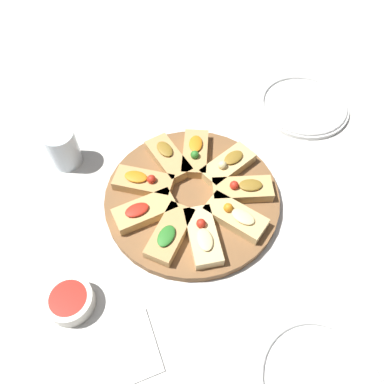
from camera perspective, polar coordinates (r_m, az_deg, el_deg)
The scene contains 16 objects.
ground_plane at distance 0.80m, azimuth 0.00°, elevation -1.27°, with size 3.00×3.00×0.00m, color silver.
serving_board at distance 0.80m, azimuth 0.00°, elevation -0.88°, with size 0.37×0.37×0.02m, color brown.
focaccia_slice_0 at distance 0.80m, azimuth -7.41°, elevation 1.53°, with size 0.12×0.13×0.04m.
focaccia_slice_1 at distance 0.76m, azimuth -7.26°, elevation -2.88°, with size 0.06×0.13×0.03m.
focaccia_slice_2 at distance 0.73m, azimuth -3.38°, elevation -6.29°, with size 0.12×0.13×0.03m.
focaccia_slice_3 at distance 0.72m, azimuth 1.68°, elevation -6.70°, with size 0.13×0.09×0.04m.
focaccia_slice_4 at distance 0.75m, azimuth 6.67°, elevation -3.73°, with size 0.14×0.10×0.04m.
focaccia_slice_5 at distance 0.79m, azimuth 7.71°, elevation 0.43°, with size 0.10×0.14×0.04m.
focaccia_slice_6 at distance 0.82m, azimuth 5.51°, elevation 4.12°, with size 0.08×0.13×0.04m.
focaccia_slice_7 at distance 0.84m, azimuth 0.50°, elevation 6.00°, with size 0.13×0.11×0.04m.
focaccia_slice_8 at distance 0.83m, azimuth -3.89°, elevation 5.17°, with size 0.13×0.06×0.03m.
plate_left at distance 1.03m, azimuth 16.63°, elevation 12.55°, with size 0.23×0.23×0.02m.
plate_right at distance 0.70m, azimuth 19.08°, elevation -25.70°, with size 0.20×0.20×0.02m.
water_glass at distance 0.88m, azimuth -19.08°, elevation 6.33°, with size 0.07×0.07×0.09m, color silver.
napkin_stack at distance 0.69m, azimuth -9.70°, elevation -22.43°, with size 0.11×0.09×0.01m, color white.
dipping_bowl at distance 0.72m, azimuth -18.10°, elevation -15.47°, with size 0.09×0.09×0.03m.
Camera 1 is at (0.38, -0.22, 0.67)m, focal length 35.00 mm.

